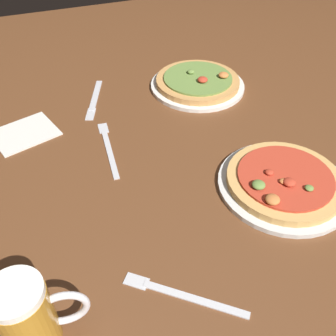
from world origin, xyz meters
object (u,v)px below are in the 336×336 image
object	(u,v)px
beer_mug_dark	(28,315)
knife_right	(94,99)
pizza_plate_far	(198,83)
fork_left	(108,147)
pizza_plate_near	(284,182)
napkin_folded	(24,133)
fork_spare	(182,295)

from	to	relation	value
beer_mug_dark	knife_right	size ratio (longest dim) A/B	0.66
pizza_plate_far	knife_right	world-z (taller)	pizza_plate_far
fork_left	knife_right	size ratio (longest dim) A/B	1.10
pizza_plate_near	napkin_folded	world-z (taller)	pizza_plate_near
napkin_folded	knife_right	bearing A→B (deg)	25.28
napkin_folded	pizza_plate_near	bearing A→B (deg)	-38.30
pizza_plate_near	beer_mug_dark	world-z (taller)	beer_mug_dark
fork_left	pizza_plate_far	bearing A→B (deg)	30.36
beer_mug_dark	fork_left	world-z (taller)	beer_mug_dark
fork_spare	knife_right	bearing A→B (deg)	90.01
pizza_plate_far	fork_spare	xyz separation A→B (m)	(-0.32, -0.65, -0.01)
pizza_plate_far	fork_left	bearing A→B (deg)	-149.64
pizza_plate_far	beer_mug_dark	size ratio (longest dim) A/B	2.08
beer_mug_dark	knife_right	world-z (taller)	beer_mug_dark
pizza_plate_far	napkin_folded	distance (m)	0.54
beer_mug_dark	fork_left	size ratio (longest dim) A/B	0.60
pizza_plate_near	beer_mug_dark	bearing A→B (deg)	-164.79
pizza_plate_near	beer_mug_dark	xyz separation A→B (m)	(-0.57, -0.15, 0.05)
napkin_folded	fork_left	xyz separation A→B (m)	(0.20, -0.14, -0.00)
fork_left	fork_spare	size ratio (longest dim) A/B	1.24
pizza_plate_near	pizza_plate_far	distance (m)	0.48
fork_left	fork_spare	distance (m)	0.45
fork_spare	pizza_plate_near	bearing A→B (deg)	27.95
napkin_folded	fork_spare	world-z (taller)	napkin_folded
beer_mug_dark	fork_left	distance (m)	0.50
pizza_plate_near	knife_right	xyz separation A→B (m)	(-0.32, 0.52, -0.01)
pizza_plate_near	knife_right	size ratio (longest dim) A/B	1.41
napkin_folded	fork_spare	xyz separation A→B (m)	(0.21, -0.59, -0.00)
knife_right	fork_spare	xyz separation A→B (m)	(0.00, -0.69, 0.00)
napkin_folded	fork_spare	size ratio (longest dim) A/B	0.84
beer_mug_dark	knife_right	bearing A→B (deg)	70.01
beer_mug_dark	pizza_plate_far	bearing A→B (deg)	48.20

